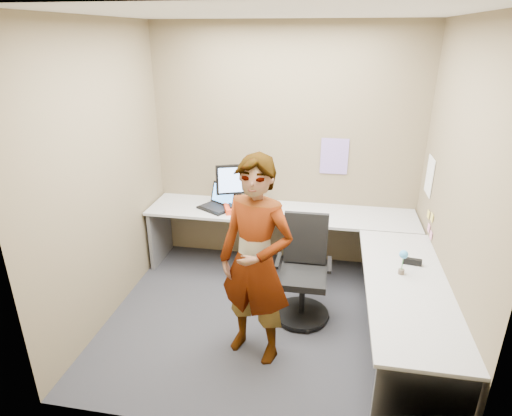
% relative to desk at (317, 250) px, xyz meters
% --- Properties ---
extents(ground, '(3.00, 3.00, 0.00)m').
position_rel_desk_xyz_m(ground, '(-0.44, -0.39, -0.59)').
color(ground, '#232328').
rests_on(ground, ground).
extents(wall_back, '(3.00, 0.00, 3.00)m').
position_rel_desk_xyz_m(wall_back, '(-0.44, 0.91, 0.76)').
color(wall_back, '#736447').
rests_on(wall_back, ground).
extents(wall_right, '(0.00, 2.70, 2.70)m').
position_rel_desk_xyz_m(wall_right, '(1.06, -0.39, 0.76)').
color(wall_right, '#736447').
rests_on(wall_right, ground).
extents(wall_left, '(0.00, 2.70, 2.70)m').
position_rel_desk_xyz_m(wall_left, '(-1.94, -0.39, 0.76)').
color(wall_left, '#736447').
rests_on(wall_left, ground).
extents(ceiling, '(3.00, 3.00, 0.00)m').
position_rel_desk_xyz_m(ceiling, '(-0.44, -0.39, 2.11)').
color(ceiling, white).
rests_on(ceiling, wall_back).
extents(desk, '(2.98, 2.58, 0.73)m').
position_rel_desk_xyz_m(desk, '(0.00, 0.00, 0.00)').
color(desk, '#A5A5A5').
rests_on(desk, ground).
extents(paper_ream, '(0.37, 0.32, 0.06)m').
position_rel_desk_xyz_m(paper_ream, '(-0.89, 0.52, 0.17)').
color(paper_ream, red).
rests_on(paper_ream, desk).
extents(monitor, '(0.47, 0.23, 0.47)m').
position_rel_desk_xyz_m(monitor, '(-0.89, 0.53, 0.48)').
color(monitor, black).
rests_on(monitor, paper_ream).
extents(laptop, '(0.46, 0.44, 0.26)m').
position_rel_desk_xyz_m(laptop, '(-1.13, 0.57, 0.21)').
color(laptop, black).
rests_on(laptop, desk).
extents(trackball_mouse, '(0.12, 0.08, 0.07)m').
position_rel_desk_xyz_m(trackball_mouse, '(-0.71, 0.59, 0.17)').
color(trackball_mouse, '#B7B7BC').
rests_on(trackball_mouse, desk).
extents(origami, '(0.10, 0.10, 0.06)m').
position_rel_desk_xyz_m(origami, '(-0.20, 0.36, 0.17)').
color(origami, white).
rests_on(origami, desk).
extents(stapler, '(0.15, 0.06, 0.05)m').
position_rel_desk_xyz_m(stapler, '(0.82, -0.38, 0.17)').
color(stapler, black).
rests_on(stapler, desk).
extents(flower, '(0.07, 0.07, 0.22)m').
position_rel_desk_xyz_m(flower, '(0.71, -0.56, 0.28)').
color(flower, brown).
rests_on(flower, desk).
extents(calendar_purple, '(0.30, 0.01, 0.40)m').
position_rel_desk_xyz_m(calendar_purple, '(0.11, 0.90, 0.71)').
color(calendar_purple, '#846BB7').
rests_on(calendar_purple, wall_back).
extents(calendar_white, '(0.01, 0.28, 0.38)m').
position_rel_desk_xyz_m(calendar_white, '(1.05, 0.51, 0.66)').
color(calendar_white, white).
rests_on(calendar_white, wall_right).
extents(sticky_note_a, '(0.01, 0.07, 0.07)m').
position_rel_desk_xyz_m(sticky_note_a, '(1.05, 0.16, 0.36)').
color(sticky_note_a, '#F2E059').
rests_on(sticky_note_a, wall_right).
extents(sticky_note_b, '(0.01, 0.07, 0.07)m').
position_rel_desk_xyz_m(sticky_note_b, '(1.05, 0.21, 0.23)').
color(sticky_note_b, pink).
rests_on(sticky_note_b, wall_right).
extents(sticky_note_c, '(0.01, 0.07, 0.07)m').
position_rel_desk_xyz_m(sticky_note_c, '(1.05, 0.09, 0.21)').
color(sticky_note_c, pink).
rests_on(sticky_note_c, wall_right).
extents(sticky_note_d, '(0.01, 0.07, 0.07)m').
position_rel_desk_xyz_m(sticky_note_d, '(1.05, 0.31, 0.33)').
color(sticky_note_d, '#F2E059').
rests_on(sticky_note_d, wall_right).
extents(office_chair, '(0.53, 0.53, 0.99)m').
position_rel_desk_xyz_m(office_chair, '(-0.11, -0.23, -0.18)').
color(office_chair, black).
rests_on(office_chair, ground).
extents(person, '(0.74, 0.60, 1.75)m').
position_rel_desk_xyz_m(person, '(-0.45, -0.83, 0.29)').
color(person, '#999399').
rests_on(person, ground).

